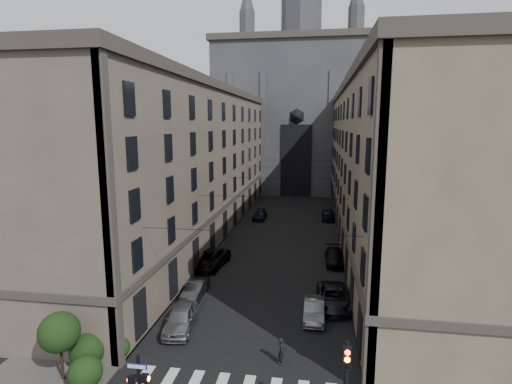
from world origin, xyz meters
The scene contains 17 objects.
sidewalk_left centered at (-10.50, 36.00, 0.07)m, with size 7.00×80.00×0.15m, color #383533.
sidewalk_right centered at (10.50, 36.00, 0.07)m, with size 7.00×80.00×0.15m, color #383533.
building_left centered at (-13.44, 36.00, 9.34)m, with size 13.60×60.60×18.85m.
building_right centered at (13.44, 36.00, 9.34)m, with size 13.60×60.60×18.85m.
gothic_tower centered at (0.00, 74.96, 17.80)m, with size 35.00×23.00×58.00m.
traffic_light_right centered at (5.60, 1.92, 3.29)m, with size 0.34×0.50×5.20m.
shrub_cluster centered at (-8.72, 5.01, 1.80)m, with size 3.90×4.40×3.90m.
tram_wires centered at (0.00, 35.63, 7.25)m, with size 14.00×60.00×0.43m.
car_left_near centered at (-4.96, 11.02, 0.81)m, with size 1.90×4.73×1.61m, color gray.
car_left_midnear centered at (-5.53, 16.20, 0.67)m, with size 1.42×4.06×1.34m, color black.
car_left_midfar centered at (-6.20, 23.24, 0.80)m, with size 2.64×5.73×1.59m, color black.
car_left_far centered at (-4.20, 43.95, 0.65)m, with size 1.81×4.46×1.29m, color black.
car_right_near centered at (4.20, 13.97, 0.69)m, with size 1.47×4.21×1.39m, color slate.
car_right_midnear centered at (5.69, 16.24, 0.75)m, with size 2.50×5.42×1.51m, color black.
car_right_midfar centered at (6.20, 26.10, 0.72)m, with size 2.00×4.93×1.43m, color black.
car_right_far centered at (5.93, 45.27, 0.79)m, with size 1.86×4.62×1.57m, color black.
pedestrian centered at (2.34, 8.00, 0.83)m, with size 0.60×0.40×1.65m, color black.
Camera 1 is at (4.19, -13.73, 14.15)m, focal length 28.00 mm.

